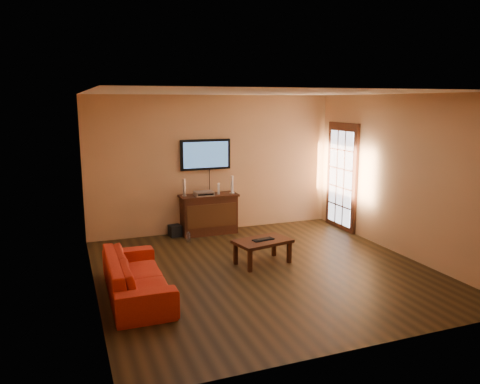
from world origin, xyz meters
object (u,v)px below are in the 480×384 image
coffee_table (263,243)px  sofa (136,269)px  game_console (219,189)px  media_console (209,214)px  keyboard (263,239)px  subwoofer (175,231)px  television (206,155)px  av_receiver (204,193)px  bottle (188,237)px  speaker_left (184,188)px  speaker_right (232,185)px

coffee_table → sofa: 2.16m
game_console → coffee_table: bearing=-67.9°
media_console → coffee_table: (0.29, -1.97, -0.06)m
sofa → keyboard: 2.16m
subwoofer → television: bearing=3.2°
coffee_table → sofa: size_ratio=0.51×
av_receiver → keyboard: 2.02m
av_receiver → bottle: av_receiver is taller
subwoofer → speaker_left: bearing=-10.4°
sofa → keyboard: (2.09, 0.55, 0.03)m
speaker_left → av_receiver: (0.37, -0.09, -0.11)m
sofa → game_console: 3.28m
coffee_table → speaker_left: (-0.77, 2.01, 0.60)m
coffee_table → av_receiver: size_ratio=2.73×
subwoofer → speaker_right: bearing=-11.1°
television → av_receiver: 0.77m
coffee_table → av_receiver: 2.03m
coffee_table → keyboard: 0.07m
coffee_table → subwoofer: coffee_table is taller
speaker_left → speaker_right: bearing=-3.5°
television → media_console: bearing=-90.0°
television → game_console: television is taller
media_console → coffee_table: media_console is taller
coffee_table → television: bearing=97.7°
speaker_left → speaker_right: (0.96, -0.06, 0.01)m
speaker_left → keyboard: size_ratio=0.91×
keyboard → subwoofer: bearing=115.7°
speaker_right → coffee_table: bearing=-95.5°
coffee_table → speaker_left: speaker_left is taller
keyboard → coffee_table: bearing=130.1°
media_console → subwoofer: size_ratio=5.15×
media_console → speaker_left: speaker_left is taller
television → bottle: size_ratio=4.78×
media_console → subwoofer: 0.74m
television → speaker_right: bearing=-22.6°
av_receiver → speaker_left: bearing=167.9°
television → keyboard: size_ratio=2.72×
speaker_left → bottle: 0.97m
media_console → game_console: bearing=5.0°
media_console → television: size_ratio=1.13×
speaker_left → keyboard: bearing=-69.0°
coffee_table → game_console: (-0.08, 1.99, 0.55)m
coffee_table → subwoofer: size_ratio=4.41×
subwoofer → keyboard: keyboard is taller
speaker_right → av_receiver: size_ratio=0.98×
media_console → television: 1.17m
media_console → game_console: size_ratio=5.62×
av_receiver → game_console: (0.32, 0.06, 0.06)m
av_receiver → television: bearing=65.5°
speaker_right → game_console: bearing=171.8°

